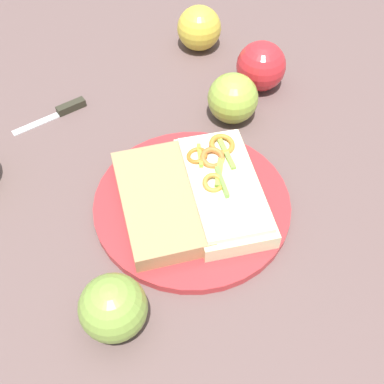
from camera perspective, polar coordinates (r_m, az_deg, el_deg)
ground_plane at (r=0.67m, az=0.00°, el=-1.70°), size 2.00×2.00×0.00m
plate at (r=0.67m, az=0.00°, el=-1.39°), size 0.26×0.26×0.01m
sandwich at (r=0.66m, az=3.49°, el=0.58°), size 0.12×0.20×0.04m
bread_slice_side at (r=0.65m, az=-3.60°, el=-1.05°), size 0.13×0.19×0.02m
apple_0 at (r=0.83m, az=7.85°, el=13.98°), size 0.11×0.11×0.08m
apple_1 at (r=0.91m, az=0.82°, el=18.10°), size 0.11×0.11×0.08m
apple_2 at (r=0.77m, az=4.66°, el=10.55°), size 0.11×0.11×0.08m
apple_5 at (r=0.56m, az=-8.94°, el=-12.86°), size 0.11×0.11×0.08m
knife at (r=0.82m, az=-14.76°, el=8.78°), size 0.11×0.07×0.01m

